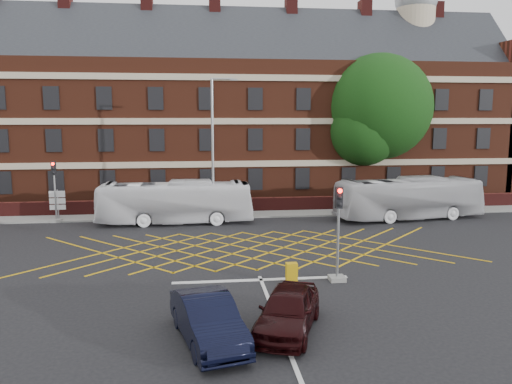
{
  "coord_description": "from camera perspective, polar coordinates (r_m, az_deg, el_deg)",
  "views": [
    {
      "loc": [
        -2.75,
        -25.07,
        7.29
      ],
      "look_at": [
        0.36,
        1.5,
        3.29
      ],
      "focal_mm": 35.0,
      "sensor_mm": 36.0,
      "label": 1
    }
  ],
  "objects": [
    {
      "name": "ground",
      "position": [
        26.26,
        -0.4,
        -7.61
      ],
      "size": [
        120.0,
        120.0,
        0.0
      ],
      "primitive_type": "plane",
      "color": "black",
      "rests_on": "ground"
    },
    {
      "name": "deciduous_tree",
      "position": [
        44.69,
        13.75,
        8.61
      ],
      "size": [
        9.09,
        9.09,
        12.73
      ],
      "color": "black",
      "rests_on": "ground"
    },
    {
      "name": "box_junction_hatching",
      "position": [
        28.17,
        -0.85,
        -6.48
      ],
      "size": [
        8.22,
        8.22,
        0.02
      ],
      "primitive_type": "cube",
      "rotation": [
        0.0,
        0.0,
        0.79
      ],
      "color": "#CC990C",
      "rests_on": "ground"
    },
    {
      "name": "boundary_wall",
      "position": [
        38.76,
        -2.51,
        -1.52
      ],
      "size": [
        56.0,
        0.5,
        1.1
      ],
      "primitive_type": "cube",
      "color": "#461412",
      "rests_on": "ground"
    },
    {
      "name": "traffic_light_near",
      "position": [
        22.66,
        9.34,
        -5.72
      ],
      "size": [
        0.7,
        0.7,
        4.27
      ],
      "color": "slate",
      "rests_on": "ground"
    },
    {
      "name": "bus_right",
      "position": [
        37.66,
        17.07,
        -0.69
      ],
      "size": [
        11.12,
        3.95,
        3.03
      ],
      "primitive_type": "imported",
      "rotation": [
        0.0,
        0.0,
        1.7
      ],
      "color": "#B9B9BD",
      "rests_on": "ground"
    },
    {
      "name": "bus_left",
      "position": [
        34.99,
        -9.2,
        -1.16
      ],
      "size": [
        10.69,
        2.56,
        2.97
      ],
      "primitive_type": "imported",
      "rotation": [
        0.0,
        0.0,
        1.56
      ],
      "color": "white",
      "rests_on": "ground"
    },
    {
      "name": "utility_cabinet",
      "position": [
        22.43,
        4.09,
        -9.24
      ],
      "size": [
        0.5,
        0.39,
        0.92
      ],
      "primitive_type": "cube",
      "color": "#C3940B",
      "rests_on": "ground"
    },
    {
      "name": "victorian_building",
      "position": [
        47.17,
        -3.08,
        9.15
      ],
      "size": [
        51.0,
        12.17,
        20.4
      ],
      "color": "#542415",
      "rests_on": "ground"
    },
    {
      "name": "street_lamp",
      "position": [
        34.93,
        -4.84,
        2.27
      ],
      "size": [
        2.25,
        1.0,
        9.96
      ],
      "color": "slate",
      "rests_on": "ground"
    },
    {
      "name": "car_navy",
      "position": [
        16.86,
        -5.51,
        -14.28
      ],
      "size": [
        2.71,
        4.93,
        1.54
      ],
      "primitive_type": "imported",
      "rotation": [
        0.0,
        0.0,
        0.24
      ],
      "color": "black",
      "rests_on": "ground"
    },
    {
      "name": "traffic_light_far",
      "position": [
        37.63,
        -21.96,
        -0.56
      ],
      "size": [
        0.7,
        0.7,
        4.27
      ],
      "color": "slate",
      "rests_on": "ground"
    },
    {
      "name": "far_pavement",
      "position": [
        37.87,
        -2.39,
        -2.51
      ],
      "size": [
        60.0,
        3.0,
        0.12
      ],
      "primitive_type": "cube",
      "color": "slate",
      "rests_on": "ground"
    },
    {
      "name": "direction_signs",
      "position": [
        38.28,
        -21.74,
        -0.99
      ],
      "size": [
        1.1,
        0.16,
        2.2
      ],
      "color": "gray",
      "rests_on": "ground"
    },
    {
      "name": "centre_line",
      "position": [
        16.96,
        3.46,
        -16.92
      ],
      "size": [
        0.15,
        14.0,
        0.02
      ],
      "primitive_type": "cube",
      "color": "silver",
      "rests_on": "ground"
    },
    {
      "name": "car_maroon",
      "position": [
        17.59,
        3.66,
        -13.3
      ],
      "size": [
        3.3,
        4.79,
        1.51
      ],
      "primitive_type": "imported",
      "rotation": [
        0.0,
        0.0,
        -0.38
      ],
      "color": "black",
      "rests_on": "ground"
    },
    {
      "name": "stop_line",
      "position": [
        22.93,
        0.57,
        -10.0
      ],
      "size": [
        8.0,
        0.3,
        0.02
      ],
      "primitive_type": "cube",
      "color": "silver",
      "rests_on": "ground"
    }
  ]
}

